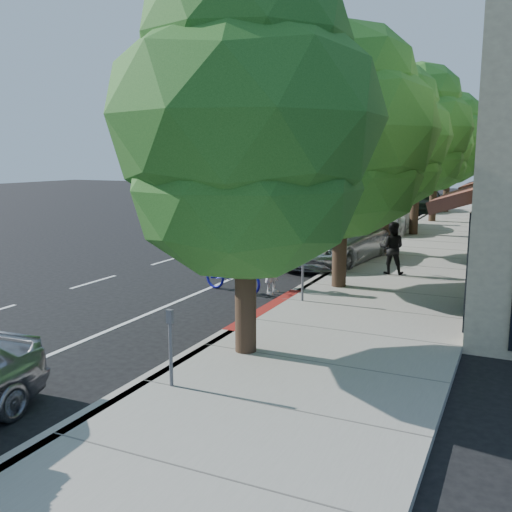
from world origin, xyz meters
The scene contains 17 objects.
ground centered at (0.00, 0.00, 0.00)m, with size 120.00×120.00×0.00m, color black.
sidewalk centered at (2.30, 8.00, 0.07)m, with size 4.60×56.00×0.15m, color gray.
curb centered at (0.00, 8.00, 0.07)m, with size 0.30×56.00×0.15m, color #9E998E.
curb_red_segment centered at (0.00, 1.00, 0.07)m, with size 0.32×4.00×0.15m, color maroon.
street_tree_0 centered at (0.90, -2.00, 4.33)m, with size 4.99×4.99×7.22m.
street_tree_1 centered at (0.90, 4.00, 4.38)m, with size 5.21×5.21×7.35m.
street_tree_2 centered at (0.90, 10.00, 4.37)m, with size 4.51×4.51×7.14m.
street_tree_3 centered at (0.90, 16.00, 4.90)m, with size 4.97×4.97×7.97m.
street_tree_4 centered at (0.90, 22.00, 4.28)m, with size 4.10×4.10×6.90m.
street_tree_5 centered at (0.90, 28.00, 4.84)m, with size 5.13×5.13×7.93m.
cyclist centered at (-0.70, 3.00, 0.89)m, with size 0.65×0.43×1.79m, color silver.
bicycle centered at (-1.80, 2.69, 0.52)m, with size 0.69×1.99×1.04m, color #15148D.
silver_suv centered at (-0.50, 8.00, 0.78)m, with size 2.58×5.59×1.55m, color silver.
dark_sedan centered at (-2.20, 9.00, 0.69)m, with size 1.46×4.19×1.38m, color black.
white_pickup centered at (-0.81, 17.26, 0.91)m, with size 2.56×6.30×1.83m, color white.
dark_suv_far centered at (-0.50, 28.00, 0.81)m, with size 1.92×4.78×1.63m, color black.
pedestrian centered at (1.88, 6.35, 0.97)m, with size 0.79×0.62×1.64m, color black.
Camera 1 is at (5.43, -11.26, 3.79)m, focal length 40.00 mm.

